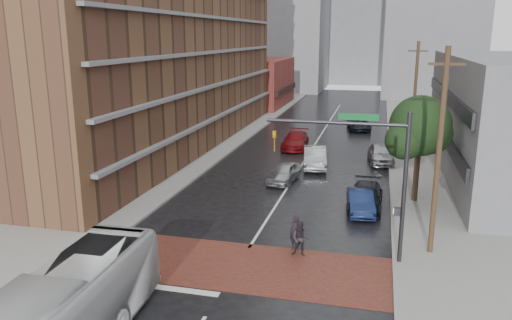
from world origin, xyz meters
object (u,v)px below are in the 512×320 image
Objects in this scene: car_travel_a at (284,173)px; suv_travel at (359,124)px; pedestrian_b at (300,239)px; pedestrian_a at (296,233)px; car_parked_near at (360,202)px; car_travel_b at (315,157)px; car_travel_c at (295,140)px; car_parked_mid at (366,197)px; car_parked_far at (381,154)px.

car_travel_a is 22.91m from suv_travel.
pedestrian_b reaches higher than suv_travel.
pedestrian_a is 34.11m from suv_travel.
car_travel_b is at bearing 104.90° from car_parked_near.
suv_travel is at bearing 62.99° from car_travel_c.
car_travel_c is at bearing 113.45° from pedestrian_a.
car_travel_b is at bearing 78.63° from car_travel_a.
car_travel_c reaches higher than suv_travel.
car_travel_c is at bearing 101.93° from pedestrian_b.
suv_travel is 1.06× the size of car_parked_mid.
pedestrian_a reaches higher than car_parked_near.
car_travel_b reaches higher than car_travel_c.
pedestrian_b is 0.34× the size of suv_travel.
car_travel_b reaches higher than suv_travel.
car_travel_c is at bearing -123.59° from suv_travel.
car_parked_far is (7.91, -3.86, 0.04)m from car_travel_c.
car_travel_a is 10.12m from car_parked_far.
suv_travel is at bearing 101.20° from pedestrian_a.
car_parked_far reaches higher than car_parked_mid.
pedestrian_b is at bearing -93.68° from car_travel_b.
car_travel_a is 0.86× the size of car_parked_far.
car_parked_near is (4.07, -9.93, -0.15)m from car_travel_b.
pedestrian_a is at bearing 117.97° from pedestrian_b.
pedestrian_a is 0.44× the size of car_travel_a.
pedestrian_a is 11.92m from car_travel_a.
car_parked_mid is (3.18, 7.23, -0.18)m from pedestrian_a.
car_parked_mid is at bearing 65.04° from car_parked_near.
car_parked_mid is at bearing -66.74° from car_travel_c.
pedestrian_b is 20.06m from car_parked_far.
car_parked_near is (2.89, 6.32, -0.21)m from pedestrian_a.
pedestrian_b is 0.43× the size of car_travel_a.
car_travel_b is at bearing 96.83° from pedestrian_b.
car_travel_a is at bearing 106.20° from pedestrian_b.
pedestrian_a reaches higher than suv_travel.
car_parked_mid is at bearing -27.82° from car_travel_a.
car_parked_far is (3.99, 19.05, -0.08)m from pedestrian_a.
car_travel_b reaches higher than car_parked_near.
car_travel_a is (-2.83, 11.58, -0.20)m from pedestrian_a.
car_travel_b is 1.21× the size of car_parked_near.
car_travel_c is 8.80m from car_parked_far.
pedestrian_a reaches higher than car_travel_b.
pedestrian_b reaches higher than car_travel_c.
car_travel_a is 11.38m from car_travel_c.
pedestrian_b reaches higher than car_parked_near.
pedestrian_a reaches higher than car_travel_c.
car_parked_near is (6.81, -16.59, -0.09)m from car_travel_c.
car_travel_c is at bearing 147.56° from car_parked_far.
car_travel_b is at bearing -158.00° from car_parked_far.
car_travel_c is 1.28× the size of car_parked_near.
car_travel_c is (-4.25, 23.58, -0.11)m from pedestrian_b.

